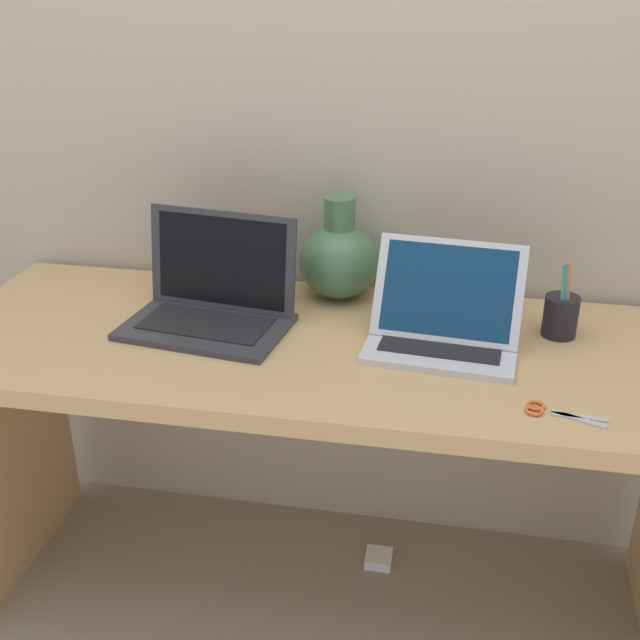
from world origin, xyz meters
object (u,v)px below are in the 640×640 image
laptop_left (213,295)px  green_vase (338,258)px  pen_cup (561,315)px  scissors (551,412)px  laptop_right (444,320)px  power_brick (379,558)px

laptop_left → green_vase: green_vase is taller
pen_cup → scissors: 0.34m
laptop_left → laptop_right: laptop_left is taller
laptop_right → power_brick: 0.80m
green_vase → power_brick: size_ratio=3.56×
scissors → laptop_left: bearing=160.1°
laptop_left → pen_cup: (0.76, 0.07, -0.02)m
pen_cup → power_brick: bearing=176.1°
laptop_left → scissors: size_ratio=2.59×
power_brick → pen_cup: bearing=-3.9°
green_vase → power_brick: 0.84m
laptop_right → scissors: size_ratio=2.25×
scissors → power_brick: 0.88m
laptop_left → power_brick: laptop_left is taller
green_vase → pen_cup: (0.51, -0.13, -0.05)m
pen_cup → power_brick: size_ratio=2.54×
green_vase → power_brick: green_vase is taller
laptop_left → power_brick: (0.39, 0.10, -0.79)m
green_vase → power_brick: (0.14, -0.10, -0.82)m
green_vase → power_brick: bearing=-36.1°
green_vase → laptop_right: bearing=-39.1°
pen_cup → power_brick: 0.86m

